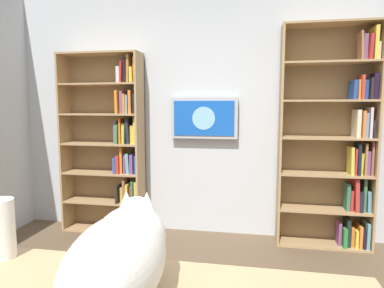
{
  "coord_description": "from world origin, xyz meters",
  "views": [
    {
      "loc": [
        -0.48,
        1.46,
        1.42
      ],
      "look_at": [
        -0.02,
        -1.06,
        1.13
      ],
      "focal_mm": 31.41,
      "sensor_mm": 36.0,
      "label": 1
    }
  ],
  "objects": [
    {
      "name": "cat",
      "position": [
        -0.05,
        0.44,
        0.92
      ],
      "size": [
        0.29,
        0.71,
        0.34
      ],
      "color": "white",
      "rests_on": "desk"
    },
    {
      "name": "wall_mounted_tv",
      "position": [
        0.05,
        -2.15,
        1.29
      ],
      "size": [
        0.72,
        0.07,
        0.44
      ],
      "color": "#B7B7BC"
    },
    {
      "name": "paper_towel_roll",
      "position": [
        0.59,
        0.22,
        0.89
      ],
      "size": [
        0.11,
        0.11,
        0.26
      ],
      "primitive_type": "cylinder",
      "color": "white",
      "rests_on": "desk"
    },
    {
      "name": "wall_back",
      "position": [
        0.0,
        -2.23,
        1.35
      ],
      "size": [
        4.52,
        0.06,
        2.7
      ],
      "primitive_type": "cube",
      "color": "silver",
      "rests_on": "ground"
    },
    {
      "name": "bookshelf_left",
      "position": [
        -1.3,
        -2.06,
        1.06
      ],
      "size": [
        0.91,
        0.28,
        2.21
      ],
      "color": "tan",
      "rests_on": "ground"
    },
    {
      "name": "bookshelf_right",
      "position": [
        1.08,
        -2.06,
        0.97
      ],
      "size": [
        0.92,
        0.28,
        2.0
      ],
      "color": "tan",
      "rests_on": "ground"
    }
  ]
}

